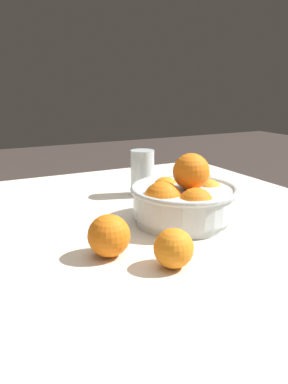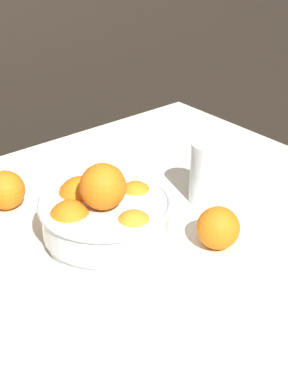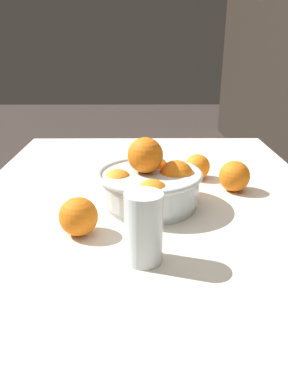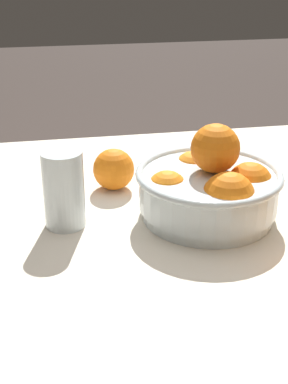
% 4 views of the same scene
% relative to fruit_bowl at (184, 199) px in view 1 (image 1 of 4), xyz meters
% --- Properties ---
extents(dining_table, '(1.20, 0.87, 0.74)m').
position_rel_fruit_bowl_xyz_m(dining_table, '(-0.02, -0.00, -0.14)').
color(dining_table, beige).
rests_on(dining_table, ground_plane).
extents(fruit_bowl, '(0.24, 0.24, 0.16)m').
position_rel_fruit_bowl_xyz_m(fruit_bowl, '(0.00, 0.00, 0.00)').
color(fruit_bowl, silver).
rests_on(fruit_bowl, dining_table).
extents(juice_glass, '(0.07, 0.07, 0.13)m').
position_rel_fruit_bowl_xyz_m(juice_glass, '(0.24, -0.02, 0.00)').
color(juice_glass, '#F4A314').
rests_on(juice_glass, dining_table).
extents(orange_loose_near_bowl, '(0.08, 0.08, 0.08)m').
position_rel_fruit_bowl_xyz_m(orange_loose_near_bowl, '(0.14, -0.14, -0.02)').
color(orange_loose_near_bowl, orange).
rests_on(orange_loose_near_bowl, dining_table).
extents(orange_loose_front, '(0.07, 0.07, 0.07)m').
position_rel_fruit_bowl_xyz_m(orange_loose_front, '(-0.18, 0.13, -0.02)').
color(orange_loose_front, orange).
rests_on(orange_loose_front, dining_table).
extents(orange_loose_aside, '(0.08, 0.08, 0.08)m').
position_rel_fruit_bowl_xyz_m(orange_loose_aside, '(-0.09, 0.21, -0.01)').
color(orange_loose_aside, orange).
rests_on(orange_loose_aside, dining_table).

